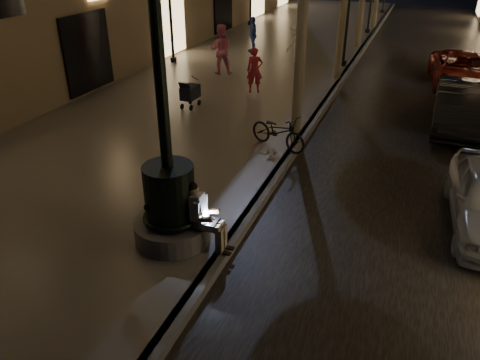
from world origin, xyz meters
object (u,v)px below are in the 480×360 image
at_px(pedestrian_pink, 221,49).
at_px(lamp_curb_a, 300,21).
at_px(fountain_lamppost, 169,191).
at_px(car_second, 460,106).
at_px(pedestrian_blue, 253,34).
at_px(stroller, 190,93).
at_px(car_third, 461,70).
at_px(pedestrian_red, 255,70).
at_px(bicycle, 278,131).
at_px(seated_man_laptop, 202,214).
at_px(pedestrian_white, 297,43).

bearing_deg(pedestrian_pink, lamp_curb_a, 111.35).
relative_size(fountain_lamppost, car_second, 1.27).
distance_m(pedestrian_pink, pedestrian_blue, 4.13).
bearing_deg(stroller, pedestrian_pink, 102.01).
bearing_deg(car_third, pedestrian_blue, 163.81).
relative_size(pedestrian_red, bicycle, 0.90).
bearing_deg(stroller, pedestrian_red, 61.93).
xyz_separation_m(fountain_lamppost, seated_man_laptop, (0.61, -0.00, -0.33)).
bearing_deg(bicycle, pedestrian_blue, 44.96).
bearing_deg(bicycle, lamp_curb_a, 17.58).
distance_m(car_second, pedestrian_blue, 11.09).
relative_size(seated_man_laptop, lamp_curb_a, 0.26).
height_order(car_second, pedestrian_blue, pedestrian_blue).
height_order(seated_man_laptop, pedestrian_white, pedestrian_white).
bearing_deg(pedestrian_white, seated_man_laptop, 38.81).
bearing_deg(bicycle, car_second, -28.00).
relative_size(pedestrian_pink, pedestrian_white, 1.14).
bearing_deg(car_second, car_third, 88.96).
xyz_separation_m(lamp_curb_a, car_third, (4.57, 7.29, -2.62)).
xyz_separation_m(fountain_lamppost, pedestrian_pink, (-3.68, 10.96, -0.05)).
distance_m(car_third, pedestrian_red, 8.05).
bearing_deg(bicycle, stroller, 81.97).
height_order(seated_man_laptop, pedestrian_blue, pedestrian_blue).
bearing_deg(car_third, stroller, -146.67).
relative_size(car_second, pedestrian_blue, 2.55).
height_order(pedestrian_blue, bicycle, pedestrian_blue).
relative_size(fountain_lamppost, bicycle, 3.02).
height_order(car_second, pedestrian_red, pedestrian_red).
xyz_separation_m(fountain_lamppost, pedestrian_red, (-1.60, 9.11, -0.23)).
xyz_separation_m(car_second, pedestrian_pink, (-8.78, 2.48, 0.49)).
xyz_separation_m(stroller, pedestrian_red, (1.38, 2.34, 0.28)).
height_order(lamp_curb_a, pedestrian_red, lamp_curb_a).
xyz_separation_m(fountain_lamppost, pedestrian_blue, (-3.80, 15.09, -0.21)).
bearing_deg(lamp_curb_a, pedestrian_blue, 116.35).
bearing_deg(seated_man_laptop, car_second, 62.11).
xyz_separation_m(stroller, pedestrian_white, (1.68, 6.93, 0.34)).
relative_size(fountain_lamppost, lamp_curb_a, 1.08).
relative_size(car_second, pedestrian_red, 2.63).
relative_size(seated_man_laptop, pedestrian_pink, 0.66).
relative_size(pedestrian_blue, bicycle, 0.93).
distance_m(lamp_curb_a, stroller, 4.54).
bearing_deg(car_second, pedestrian_pink, 165.24).
xyz_separation_m(car_third, pedestrian_red, (-6.87, -4.18, 0.37)).
distance_m(stroller, car_second, 8.26).
height_order(seated_man_laptop, pedestrian_red, pedestrian_red).
relative_size(fountain_lamppost, seated_man_laptop, 4.09).
height_order(lamp_curb_a, pedestrian_pink, lamp_curb_a).
xyz_separation_m(car_third, pedestrian_white, (-6.57, 0.42, 0.43)).
height_order(stroller, pedestrian_red, pedestrian_red).
relative_size(pedestrian_pink, pedestrian_blue, 1.20).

